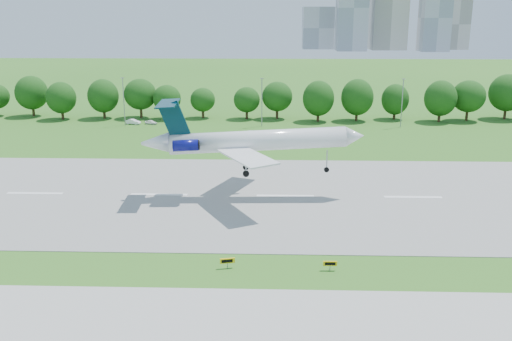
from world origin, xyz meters
The scene contains 10 objects.
ground centered at (0.00, 0.00, 0.00)m, with size 600.00×600.00×0.00m, color #266019.
runway centered at (0.00, 25.00, 0.04)m, with size 400.00×45.00×0.08m, color gray.
tree_line centered at (0.00, 92.00, 6.19)m, with size 288.40×8.40×10.40m.
light_poles centered at (-2.50, 82.00, 6.34)m, with size 175.90×0.25×12.19m.
skyline centered at (100.16, 390.61, 30.46)m, with size 127.00×52.00×80.00m.
airliner centered at (13.92, 24.91, 9.03)m, with size 34.45×25.07×11.49m.
taxi_sign_centre centered at (13.02, -1.36, 0.88)m, with size 1.70×0.56×1.19m.
taxi_sign_right centered at (24.57, -1.58, 0.82)m, with size 1.59×0.22×1.12m.
service_vehicle_a centered at (-18.40, 83.74, 0.65)m, with size 1.37×3.92×1.29m, color white.
service_vehicle_b centered at (-13.73, 83.75, 0.55)m, with size 1.29×3.21×1.09m, color white.
Camera 1 is at (18.19, -60.48, 28.00)m, focal length 40.00 mm.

